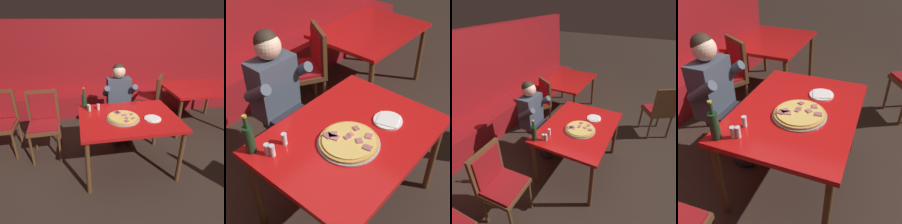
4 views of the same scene
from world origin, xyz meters
TOP-DOWN VIEW (x-y plane):
  - ground_plane at (0.00, 0.00)m, footprint 24.00×24.00m
  - booth_wall_panel at (0.00, 2.18)m, footprint 6.80×0.16m
  - booth_bench at (0.00, 1.86)m, footprint 6.46×0.48m
  - main_dining_table at (0.00, 0.00)m, footprint 1.25×0.95m
  - pizza at (-0.08, -0.05)m, footprint 0.42×0.42m
  - plate_white_paper at (0.28, -0.12)m, footprint 0.21×0.21m
  - beer_bottle at (-0.54, 0.39)m, footprint 0.07×0.07m
  - shaker_oregano at (-0.49, 0.29)m, footprint 0.04×0.04m
  - shaker_black_pepper at (-0.36, 0.28)m, footprint 0.04×0.04m
  - shaker_parmesan at (-0.48, 0.25)m, footprint 0.04×0.04m
  - diner_seated_blue_shirt at (0.05, 0.77)m, footprint 0.53×0.53m
  - dining_chair_far_right at (-1.78, 0.68)m, footprint 0.45×0.45m
  - dining_chair_side_aisle at (0.77, 1.16)m, footprint 0.60×0.60m
  - dining_chair_near_right at (-1.13, 0.50)m, footprint 0.46×0.46m
  - background_dining_table at (1.56, 0.93)m, footprint 1.21×0.94m

SIDE VIEW (x-z plane):
  - ground_plane at x=0.00m, z-range 0.00..0.00m
  - booth_bench at x=0.00m, z-range 0.00..0.46m
  - dining_chair_far_right at x=-1.78m, z-range 0.08..1.05m
  - dining_chair_side_aisle at x=0.77m, z-range 0.09..1.06m
  - dining_chair_near_right at x=-1.13m, z-range 0.09..1.08m
  - background_dining_table at x=1.56m, z-range 0.30..1.08m
  - main_dining_table at x=0.00m, z-range 0.30..1.08m
  - diner_seated_blue_shirt at x=0.05m, z-range 0.07..1.34m
  - plate_white_paper at x=0.28m, z-range 0.77..0.79m
  - pizza at x=-0.08m, z-range 0.77..0.82m
  - shaker_oregano at x=-0.49m, z-range 0.77..0.86m
  - shaker_black_pepper at x=-0.36m, z-range 0.77..0.86m
  - shaker_parmesan at x=-0.48m, z-range 0.77..0.86m
  - beer_bottle at x=-0.54m, z-range 0.74..1.03m
  - booth_wall_panel at x=0.00m, z-range 0.00..1.90m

